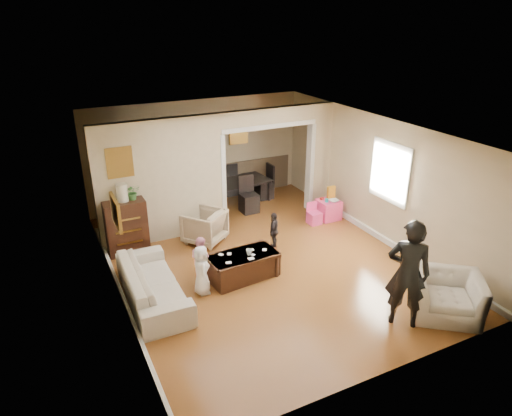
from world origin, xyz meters
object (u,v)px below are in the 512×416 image
armchair_back (204,226)px  armchair_front (447,296)px  dining_table (238,192)px  child_kneel_a (202,270)px  adult_person (408,274)px  dresser (126,227)px  coffee_cup (249,252)px  sofa (153,283)px  table_lamp (122,193)px  cyan_cup (327,200)px  child_toddler (274,231)px  play_table (328,209)px  coffee_table (243,266)px  child_kneel_b (201,258)px

armchair_back → armchair_front: (2.59, -4.13, -0.01)m
dining_table → child_kneel_a: size_ratio=1.83×
armchair_back → adult_person: 4.42m
dresser → child_kneel_a: 2.26m
coffee_cup → child_kneel_a: size_ratio=0.12×
sofa → child_kneel_a: (0.81, -0.18, 0.13)m
coffee_cup → dining_table: dining_table is taller
armchair_front → dresser: dresser is taller
armchair_back → table_lamp: size_ratio=2.16×
armchair_front → cyan_cup: (0.35, 3.90, 0.16)m
sofa → cyan_cup: (4.47, 1.41, 0.18)m
adult_person → coffee_cup: bearing=-12.9°
cyan_cup → adult_person: (-1.13, -3.77, 0.39)m
dining_table → child_toddler: child_toddler is taller
armchair_back → dresser: 1.59m
play_table → child_toddler: 2.01m
armchair_back → armchair_front: bearing=84.0°
cyan_cup → child_kneel_a: bearing=-156.5°
coffee_cup → play_table: 3.22m
table_lamp → child_toddler: (2.73, -1.20, -0.89)m
adult_person → child_toddler: size_ratio=2.23×
sofa → coffee_cup: 1.78m
armchair_front → dresser: bearing=170.6°
sofa → dresser: 1.94m
armchair_back → table_lamp: (-1.55, 0.29, 0.93)m
coffee_cup → play_table: (2.81, 1.54, -0.29)m
armchair_front → adult_person: 0.97m
dresser → dining_table: (3.08, 1.37, -0.27)m
armchair_back → table_lamp: bearing=-48.5°
dresser → coffee_table: size_ratio=0.88×
armchair_front → child_kneel_b: (-3.16, 2.76, 0.08)m
play_table → child_kneel_a: (-3.76, -1.64, 0.22)m
coffee_table → dining_table: bearing=67.1°
dresser → adult_person: 5.45m
armchair_front → dining_table: size_ratio=0.64×
child_kneel_a → table_lamp: bearing=25.2°
armchair_back → coffee_table: bearing=56.3°
sofa → coffee_cup: sofa is taller
play_table → child_kneel_a: bearing=-156.5°
table_lamp → child_toddler: 3.11m
adult_person → child_kneel_b: 3.58m
coffee_cup → adult_person: 2.80m
play_table → dining_table: dining_table is taller
dresser → adult_person: size_ratio=0.62×
table_lamp → adult_person: size_ratio=0.20×
coffee_table → cyan_cup: size_ratio=15.73×
armchair_back → coffee_cup: size_ratio=7.15×
coffee_cup → child_toddler: (0.95, 0.80, -0.12)m
armchair_back → child_toddler: bearing=104.1°
table_lamp → armchair_front: bearing=-46.8°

